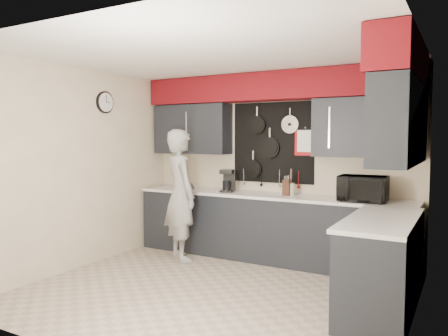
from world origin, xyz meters
The scene contains 10 objects.
ground centered at (0.00, 0.00, 0.00)m, with size 4.00×4.00×0.00m, color tan.
back_wall_assembly centered at (0.01, 1.60, 2.01)m, with size 4.00×0.36×2.60m.
right_wall_assembly centered at (1.85, 0.26, 1.94)m, with size 0.36×3.50×2.60m.
left_wall_assembly centered at (-1.99, 0.02, 1.33)m, with size 0.05×3.50×2.60m.
base_cabinets centered at (0.49, 1.13, 0.46)m, with size 3.95×2.20×0.92m.
microwave centered at (1.29, 1.38, 1.08)m, with size 0.57×0.38×0.31m, color black.
knife_block centered at (0.28, 1.44, 1.03)m, with size 0.10×0.10×0.21m, color #351F11.
utensil_crock centered at (0.30, 1.50, 1.00)m, with size 0.13×0.13×0.16m, color white.
coffee_maker centered at (-0.60, 1.40, 1.09)m, with size 0.23×0.26×0.32m.
person centered at (-1.06, 0.88, 0.91)m, with size 0.66×0.43×1.81m, color #A1A19F.
Camera 1 is at (2.39, -4.06, 1.70)m, focal length 35.00 mm.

